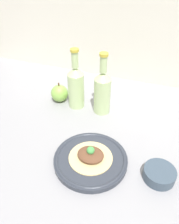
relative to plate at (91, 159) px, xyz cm
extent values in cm
cube|color=gray|center=(-6.05, 14.72, -3.26)|extent=(180.00, 110.00, 4.00)
cube|color=silver|center=(-6.05, 68.22, 38.74)|extent=(180.00, 3.00, 80.00)
cylinder|color=#2D333D|center=(0.00, 0.00, -0.27)|extent=(27.17, 27.17, 1.97)
torus|color=#2D333D|center=(0.00, 0.00, 0.41)|extent=(26.37, 26.37, 1.38)
cylinder|color=#D6BC7F|center=(0.00, 0.00, 0.91)|extent=(16.09, 16.09, 0.40)
ellipsoid|color=brown|center=(0.00, 0.00, 2.46)|extent=(9.76, 8.30, 2.71)
sphere|color=#4CA34C|center=(0.00, 0.00, 4.68)|extent=(2.88, 2.88, 2.88)
cylinder|color=#B7D18E|center=(-19.16, 31.30, 7.39)|extent=(7.68, 7.68, 17.30)
cone|color=#B7D18E|center=(-19.16, 31.30, 17.77)|extent=(7.68, 7.68, 3.46)
cylinder|color=#B7D18E|center=(-19.16, 31.30, 23.17)|extent=(3.07, 3.07, 7.35)
cylinder|color=gold|center=(-19.16, 31.30, 27.45)|extent=(3.84, 3.84, 1.20)
cylinder|color=#B7D18E|center=(-6.36, 31.30, 7.39)|extent=(7.68, 7.68, 17.30)
cone|color=#B7D18E|center=(-6.36, 31.30, 17.77)|extent=(7.68, 7.68, 3.46)
cylinder|color=#B7D18E|center=(-6.36, 31.30, 23.17)|extent=(3.07, 3.07, 7.35)
cylinder|color=gold|center=(-6.36, 31.30, 27.45)|extent=(3.84, 3.84, 1.20)
sphere|color=#84B74C|center=(-28.96, 32.26, 3.10)|extent=(8.71, 8.71, 8.71)
cylinder|color=brown|center=(-28.96, 32.26, 8.14)|extent=(0.70, 0.70, 1.96)
cylinder|color=#384756|center=(24.35, 1.58, 0.74)|extent=(10.90, 10.90, 3.99)
camera|label=1|loc=(18.62, -50.16, 62.30)|focal=35.00mm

